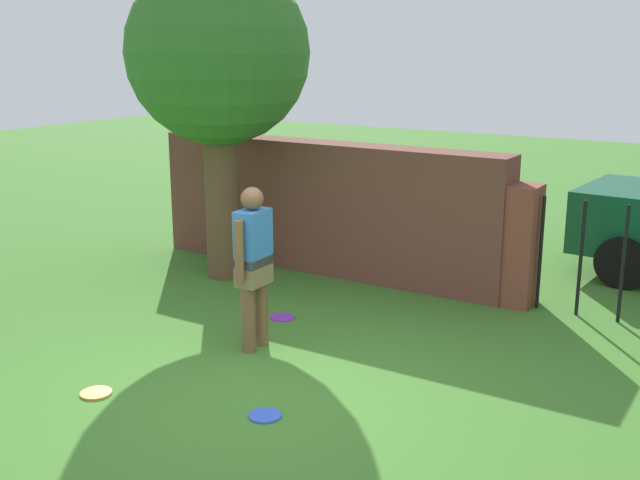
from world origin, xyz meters
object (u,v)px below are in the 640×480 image
(person, at_px, (254,261))
(tree, at_px, (218,58))
(frisbee_orange, at_px, (96,393))
(frisbee_purple, at_px, (282,317))
(frisbee_blue, at_px, (265,415))

(person, bearing_deg, tree, -135.78)
(frisbee_orange, relative_size, frisbee_purple, 1.00)
(person, distance_m, frisbee_blue, 1.72)
(tree, distance_m, frisbee_blue, 4.85)
(tree, relative_size, frisbee_orange, 14.62)
(tree, distance_m, frisbee_purple, 3.29)
(frisbee_orange, bearing_deg, tree, 111.08)
(person, height_order, frisbee_blue, person)
(tree, bearing_deg, frisbee_orange, -68.92)
(person, xyz_separation_m, frisbee_purple, (-0.26, 0.84, -0.89))
(person, bearing_deg, frisbee_purple, -164.30)
(person, relative_size, frisbee_blue, 6.00)
(frisbee_purple, relative_size, frisbee_blue, 1.00)
(tree, xyz_separation_m, frisbee_purple, (1.55, -0.91, -2.75))
(frisbee_orange, distance_m, frisbee_purple, 2.43)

